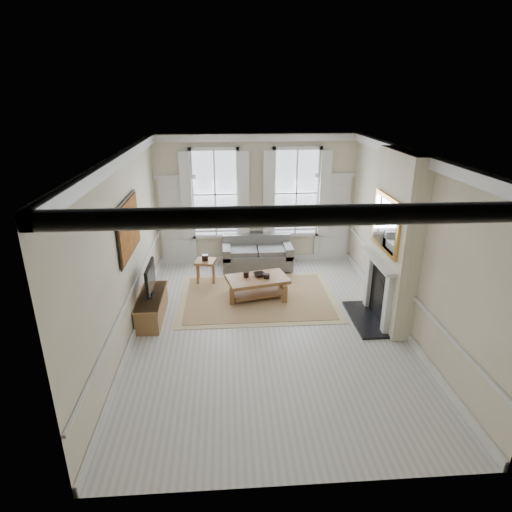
{
  "coord_description": "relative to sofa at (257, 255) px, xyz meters",
  "views": [
    {
      "loc": [
        -0.76,
        -7.31,
        4.38
      ],
      "look_at": [
        -0.19,
        0.75,
        1.25
      ],
      "focal_mm": 30.0,
      "sensor_mm": 36.0,
      "label": 1
    }
  ],
  "objects": [
    {
      "name": "floor",
      "position": [
        0.0,
        -3.11,
        -0.36
      ],
      "size": [
        7.2,
        7.2,
        0.0
      ],
      "primitive_type": "plane",
      "color": "#B7B5AD",
      "rests_on": "ground"
    },
    {
      "name": "ceiling",
      "position": [
        0.0,
        -3.11,
        3.04
      ],
      "size": [
        7.2,
        7.2,
        0.0
      ],
      "primitive_type": "plane",
      "rotation": [
        3.14,
        0.0,
        0.0
      ],
      "color": "white",
      "rests_on": "back_wall"
    },
    {
      "name": "back_wall",
      "position": [
        0.0,
        0.49,
        1.34
      ],
      "size": [
        5.2,
        0.0,
        5.2
      ],
      "primitive_type": "plane",
      "rotation": [
        1.57,
        0.0,
        0.0
      ],
      "color": "beige",
      "rests_on": "floor"
    },
    {
      "name": "left_wall",
      "position": [
        -2.6,
        -3.11,
        1.34
      ],
      "size": [
        0.0,
        7.2,
        7.2
      ],
      "primitive_type": "plane",
      "rotation": [
        1.57,
        0.0,
        1.57
      ],
      "color": "beige",
      "rests_on": "floor"
    },
    {
      "name": "right_wall",
      "position": [
        2.6,
        -3.11,
        1.34
      ],
      "size": [
        0.0,
        7.2,
        7.2
      ],
      "primitive_type": "plane",
      "rotation": [
        1.57,
        0.0,
        -1.57
      ],
      "color": "beige",
      "rests_on": "floor"
    },
    {
      "name": "window_left",
      "position": [
        -1.05,
        0.44,
        1.54
      ],
      "size": [
        1.26,
        0.2,
        2.2
      ],
      "primitive_type": null,
      "color": "#B2BCC6",
      "rests_on": "back_wall"
    },
    {
      "name": "window_right",
      "position": [
        1.05,
        0.44,
        1.54
      ],
      "size": [
        1.26,
        0.2,
        2.2
      ],
      "primitive_type": null,
      "color": "#B2BCC6",
      "rests_on": "back_wall"
    },
    {
      "name": "door_left",
      "position": [
        -2.05,
        0.45,
        0.79
      ],
      "size": [
        0.9,
        0.08,
        2.3
      ],
      "primitive_type": "cube",
      "color": "silver",
      "rests_on": "floor"
    },
    {
      "name": "door_right",
      "position": [
        2.05,
        0.45,
        0.79
      ],
      "size": [
        0.9,
        0.08,
        2.3
      ],
      "primitive_type": "cube",
      "color": "silver",
      "rests_on": "floor"
    },
    {
      "name": "painting",
      "position": [
        -2.56,
        -2.81,
        1.69
      ],
      "size": [
        0.05,
        1.66,
        1.06
      ],
      "primitive_type": "cube",
      "color": "#AA701D",
      "rests_on": "left_wall"
    },
    {
      "name": "chimney_breast",
      "position": [
        2.43,
        -2.91,
        1.34
      ],
      "size": [
        0.35,
        1.7,
        3.38
      ],
      "primitive_type": "cube",
      "color": "beige",
      "rests_on": "floor"
    },
    {
      "name": "hearth",
      "position": [
        2.0,
        -2.91,
        -0.33
      ],
      "size": [
        0.55,
        1.5,
        0.05
      ],
      "primitive_type": "cube",
      "color": "black",
      "rests_on": "floor"
    },
    {
      "name": "fireplace",
      "position": [
        2.2,
        -2.91,
        0.38
      ],
      "size": [
        0.21,
        1.45,
        1.33
      ],
      "color": "silver",
      "rests_on": "floor"
    },
    {
      "name": "mirror",
      "position": [
        2.21,
        -2.91,
        1.69
      ],
      "size": [
        0.06,
        1.26,
        1.06
      ],
      "primitive_type": "cube",
      "color": "gold",
      "rests_on": "chimney_breast"
    },
    {
      "name": "sofa",
      "position": [
        0.0,
        0.0,
        0.0
      ],
      "size": [
        1.79,
        0.87,
        0.85
      ],
      "color": "slate",
      "rests_on": "floor"
    },
    {
      "name": "side_table",
      "position": [
        -1.31,
        -0.77,
        0.09
      ],
      "size": [
        0.54,
        0.54,
        0.56
      ],
      "rotation": [
        0.0,
        0.0,
        -0.2
      ],
      "color": "brown",
      "rests_on": "floor"
    },
    {
      "name": "rug",
      "position": [
        -0.12,
        -1.75,
        -0.34
      ],
      "size": [
        3.5,
        2.6,
        0.02
      ],
      "primitive_type": "cube",
      "color": "#97774E",
      "rests_on": "floor"
    },
    {
      "name": "coffee_table",
      "position": [
        -0.12,
        -1.75,
        0.06
      ],
      "size": [
        1.46,
        1.05,
        0.5
      ],
      "rotation": [
        0.0,
        0.0,
        0.23
      ],
      "color": "brown",
      "rests_on": "rug"
    },
    {
      "name": "ceramic_pot_a",
      "position": [
        -0.37,
        -1.7,
        0.2
      ],
      "size": [
        0.12,
        0.12,
        0.12
      ],
      "primitive_type": "cylinder",
      "color": "black",
      "rests_on": "coffee_table"
    },
    {
      "name": "ceramic_pot_b",
      "position": [
        0.08,
        -1.8,
        0.19
      ],
      "size": [
        0.14,
        0.14,
        0.1
      ],
      "primitive_type": "cylinder",
      "color": "black",
      "rests_on": "coffee_table"
    },
    {
      "name": "bowl",
      "position": [
        -0.07,
        -1.65,
        0.17
      ],
      "size": [
        0.33,
        0.33,
        0.06
      ],
      "primitive_type": "imported",
      "rotation": [
        0.0,
        0.0,
        0.31
      ],
      "color": "black",
      "rests_on": "coffee_table"
    },
    {
      "name": "tv_stand",
      "position": [
        -2.34,
        -2.52,
        -0.1
      ],
      "size": [
        0.46,
        1.42,
        0.51
      ],
      "primitive_type": "cube",
      "color": "brown",
      "rests_on": "floor"
    },
    {
      "name": "tv",
      "position": [
        -2.32,
        -2.52,
        0.55
      ],
      "size": [
        0.08,
        0.9,
        0.68
      ],
      "color": "black",
      "rests_on": "tv_stand"
    }
  ]
}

